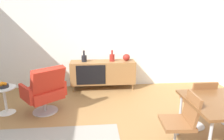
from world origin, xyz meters
TOP-DOWN VIEW (x-y plane):
  - wall_back at (0.00, 2.60)m, footprint 6.80×0.12m
  - sideboard at (-0.05, 2.30)m, footprint 1.60×0.45m
  - vase_cobalt at (-0.50, 2.30)m, footprint 0.13×0.13m
  - vase_sculptural_dark at (0.54, 2.30)m, footprint 0.18×0.18m
  - vase_ceramic_small at (0.18, 2.30)m, footprint 0.13×0.13m
  - dining_chair_back_left at (1.41, 0.34)m, footprint 0.40×0.43m
  - dining_chair_near_window at (0.87, -0.23)m, footprint 0.45×0.43m
  - lounge_chair_red at (-1.19, 1.11)m, footprint 0.91×0.90m
  - side_table_round at (-1.97, 1.17)m, footprint 0.44×0.44m
  - fruit_bowl at (-1.97, 1.17)m, footprint 0.20×0.20m

SIDE VIEW (x-z plane):
  - side_table_round at x=-1.97m, z-range 0.06..0.58m
  - sideboard at x=-0.05m, z-range 0.08..0.80m
  - lounge_chair_red at x=-1.19m, z-range -0.01..0.94m
  - dining_chair_back_left at x=1.41m, z-range 0.04..0.90m
  - dining_chair_near_window at x=0.87m, z-range 0.04..0.90m
  - fruit_bowl at x=-1.97m, z-range 0.51..0.61m
  - vase_sculptural_dark at x=0.54m, z-range 0.72..0.89m
  - vase_cobalt at x=-0.50m, z-range 0.67..0.95m
  - vase_ceramic_small at x=0.18m, z-range 0.68..0.95m
  - wall_back at x=0.00m, z-range 0.00..2.80m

